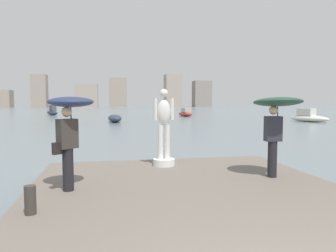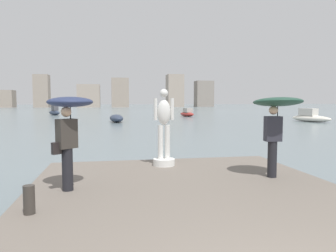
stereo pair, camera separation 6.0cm
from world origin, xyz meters
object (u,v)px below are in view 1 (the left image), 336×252
onlooker_right (276,112)px  boat_leftward (185,113)px  statue_white_figure (164,134)px  mooring_bollard (30,200)px  boat_mid (115,118)px  boat_rightward (308,117)px  boat_near (52,112)px  onlooker_left (69,119)px

onlooker_right → boat_leftward: (7.36, 38.97, -1.53)m
statue_white_figure → mooring_bollard: statue_white_figure is taller
boat_mid → boat_rightward: (20.80, -3.21, 0.12)m
statue_white_figure → boat_rightward: 30.08m
boat_rightward → boat_near: bearing=143.5°
boat_mid → boat_leftward: size_ratio=0.91×
boat_near → boat_rightward: bearing=-36.5°
boat_mid → boat_leftward: bearing=47.2°
onlooker_left → mooring_bollard: size_ratio=4.08×
statue_white_figure → boat_rightward: size_ratio=0.45×
onlooker_left → boat_rightward: onlooker_left is taller
boat_near → boat_leftward: boat_near is taller
mooring_bollard → boat_mid: mooring_bollard is taller
boat_rightward → mooring_bollard: bearing=-131.3°
onlooker_left → boat_rightward: size_ratio=0.40×
onlooker_left → boat_leftward: 41.10m
boat_near → boat_mid: size_ratio=1.08×
boat_near → boat_rightward: boat_near is taller
onlooker_left → boat_rightward: bearing=47.8°
boat_mid → boat_rightward: size_ratio=0.75×
mooring_bollard → boat_leftward: bearing=72.7°
statue_white_figure → onlooker_right: (2.43, -1.85, 0.67)m
statue_white_figure → boat_near: bearing=102.9°
onlooker_right → mooring_bollard: bearing=-162.5°
mooring_bollard → boat_near: 48.91m
onlooker_right → onlooker_left: bearing=-176.7°
statue_white_figure → boat_leftward: (9.79, 37.13, -0.85)m
statue_white_figure → boat_rightward: bearing=48.3°
boat_near → boat_mid: (9.43, -19.16, -0.15)m
boat_near → boat_mid: 21.36m
mooring_bollard → boat_rightward: 34.57m
onlooker_left → boat_near: 47.64m
boat_near → boat_leftward: 21.47m
mooring_bollard → boat_leftward: size_ratio=0.12×
boat_rightward → boat_mid: bearing=171.2°
onlooker_left → boat_near: size_ratio=0.49×
onlooker_left → onlooker_right: (4.77, 0.27, 0.09)m
boat_near → boat_mid: boat_near is taller
onlooker_left → boat_mid: 27.88m
statue_white_figure → boat_near: statue_white_figure is taller
boat_rightward → onlooker_left: bearing=-132.2°
statue_white_figure → mooring_bollard: 4.55m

